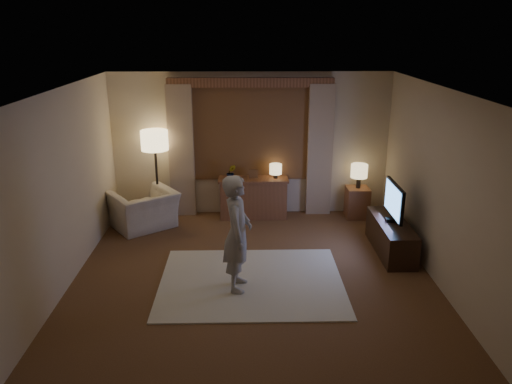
{
  "coord_description": "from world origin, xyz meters",
  "views": [
    {
      "loc": [
        -0.1,
        -6.1,
        3.36
      ],
      "look_at": [
        0.05,
        0.6,
        1.12
      ],
      "focal_mm": 35.0,
      "sensor_mm": 36.0,
      "label": 1
    }
  ],
  "objects_px": {
    "tv_stand": "(391,237)",
    "side_table": "(357,202)",
    "armchair": "(144,210)",
    "person": "(237,233)",
    "sideboard": "(253,199)"
  },
  "relations": [
    {
      "from": "tv_stand",
      "to": "side_table",
      "type": "bearing_deg",
      "value": 97.89
    },
    {
      "from": "armchair",
      "to": "tv_stand",
      "type": "xyz_separation_m",
      "value": [
        4.01,
        -1.06,
        -0.08
      ]
    },
    {
      "from": "armchair",
      "to": "person",
      "type": "xyz_separation_m",
      "value": [
        1.65,
        -2.17,
        0.48
      ]
    },
    {
      "from": "sideboard",
      "to": "person",
      "type": "xyz_separation_m",
      "value": [
        -0.25,
        -2.65,
        0.45
      ]
    },
    {
      "from": "armchair",
      "to": "tv_stand",
      "type": "height_order",
      "value": "armchair"
    },
    {
      "from": "side_table",
      "to": "person",
      "type": "distance_m",
      "value": 3.41
    },
    {
      "from": "side_table",
      "to": "person",
      "type": "relative_size",
      "value": 0.36
    },
    {
      "from": "tv_stand",
      "to": "person",
      "type": "height_order",
      "value": "person"
    },
    {
      "from": "sideboard",
      "to": "armchair",
      "type": "distance_m",
      "value": 1.96
    },
    {
      "from": "person",
      "to": "tv_stand",
      "type": "bearing_deg",
      "value": -61.38
    },
    {
      "from": "sideboard",
      "to": "side_table",
      "type": "bearing_deg",
      "value": -1.51
    },
    {
      "from": "armchair",
      "to": "person",
      "type": "height_order",
      "value": "person"
    },
    {
      "from": "sideboard",
      "to": "person",
      "type": "bearing_deg",
      "value": -95.42
    },
    {
      "from": "sideboard",
      "to": "tv_stand",
      "type": "relative_size",
      "value": 0.86
    },
    {
      "from": "side_table",
      "to": "tv_stand",
      "type": "height_order",
      "value": "side_table"
    }
  ]
}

